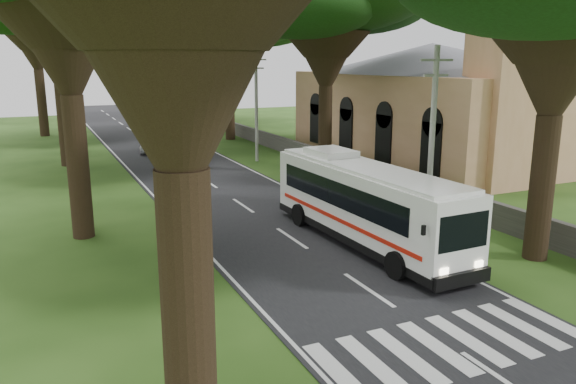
{
  "coord_description": "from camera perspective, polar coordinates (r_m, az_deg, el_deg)",
  "views": [
    {
      "loc": [
        -9.58,
        -12.6,
        7.44
      ],
      "look_at": [
        -0.41,
        7.47,
        2.2
      ],
      "focal_mm": 35.0,
      "sensor_mm": 36.0,
      "label": 1
    }
  ],
  "objects": [
    {
      "name": "distant_car_a",
      "position": [
        47.17,
        -13.87,
        4.73
      ],
      "size": [
        2.24,
        4.06,
        1.31
      ],
      "primitive_type": "imported",
      "rotation": [
        0.0,
        0.0,
        2.95
      ],
      "color": "silver",
      "rests_on": "road"
    },
    {
      "name": "pole_far",
      "position": [
        60.6,
        -10.26,
        10.06
      ],
      "size": [
        1.6,
        0.24,
        8.0
      ],
      "color": "gray",
      "rests_on": "ground"
    },
    {
      "name": "crosswalk",
      "position": [
        16.11,
        16.06,
        -14.71
      ],
      "size": [
        8.0,
        3.0,
        0.01
      ],
      "primitive_type": "cube",
      "color": "silver",
      "rests_on": "ground"
    },
    {
      "name": "property_wall",
      "position": [
        41.61,
        2.34,
        3.88
      ],
      "size": [
        0.35,
        50.0,
        1.2
      ],
      "primitive_type": "cube",
      "color": "#383533",
      "rests_on": "ground"
    },
    {
      "name": "distant_car_c",
      "position": [
        68.71,
        -13.99,
        7.31
      ],
      "size": [
        2.93,
        4.73,
        1.28
      ],
      "primitive_type": "imported",
      "rotation": [
        0.0,
        0.0,
        3.42
      ],
      "color": "maroon",
      "rests_on": "road"
    },
    {
      "name": "pole_near",
      "position": [
        24.17,
        14.41,
        5.19
      ],
      "size": [
        1.6,
        0.24,
        8.0
      ],
      "color": "gray",
      "rests_on": "ground"
    },
    {
      "name": "tree_r_midb",
      "position": [
        53.56,
        -6.16,
        17.54
      ],
      "size": [
        15.46,
        15.46,
        14.79
      ],
      "color": "black",
      "rests_on": "ground"
    },
    {
      "name": "coach_bus",
      "position": [
        23.01,
        7.76,
        -1.04
      ],
      "size": [
        2.91,
        11.21,
        3.28
      ],
      "rotation": [
        0.0,
        0.0,
        0.03
      ],
      "color": "white",
      "rests_on": "ground"
    },
    {
      "name": "pedestrian",
      "position": [
        26.59,
        -19.84,
        -1.55
      ],
      "size": [
        0.5,
        0.73,
        1.93
      ],
      "primitive_type": "imported",
      "rotation": [
        0.0,
        0.0,
        1.63
      ],
      "color": "black",
      "rests_on": "ground"
    },
    {
      "name": "tree_r_far",
      "position": [
        71.14,
        -10.22,
        17.37
      ],
      "size": [
        15.58,
        15.58,
        16.09
      ],
      "color": "black",
      "rests_on": "ground"
    },
    {
      "name": "pole_mid",
      "position": [
        41.57,
        -3.23,
        8.84
      ],
      "size": [
        1.6,
        0.24,
        8.0
      ],
      "color": "gray",
      "rests_on": "ground"
    },
    {
      "name": "ground",
      "position": [
        17.49,
        11.74,
        -12.11
      ],
      "size": [
        140.0,
        140.0,
        0.0
      ],
      "primitive_type": "plane",
      "color": "#254413",
      "rests_on": "ground"
    },
    {
      "name": "road",
      "position": [
        39.51,
        -10.07,
        2.31
      ],
      "size": [
        8.0,
        120.0,
        0.04
      ],
      "primitive_type": "cube",
      "color": "black",
      "rests_on": "ground"
    },
    {
      "name": "church",
      "position": [
        43.88,
        14.43,
        9.63
      ],
      "size": [
        14.0,
        24.0,
        11.6
      ],
      "color": "tan",
      "rests_on": "ground"
    }
  ]
}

